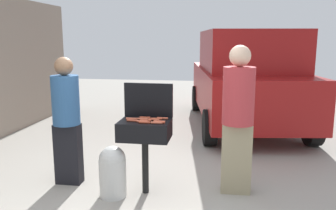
# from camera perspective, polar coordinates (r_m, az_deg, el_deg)

# --- Properties ---
(ground_plane) EXTENTS (24.00, 24.00, 0.00)m
(ground_plane) POSITION_cam_1_polar(r_m,az_deg,el_deg) (4.17, -6.44, -15.56)
(ground_plane) COLOR #9E998E
(bbq_grill) EXTENTS (0.60, 0.44, 0.90)m
(bbq_grill) POSITION_cam_1_polar(r_m,az_deg,el_deg) (4.14, -3.81, -4.49)
(bbq_grill) COLOR black
(bbq_grill) RESTS_ON ground
(grill_lid_open) EXTENTS (0.60, 0.05, 0.42)m
(grill_lid_open) POSITION_cam_1_polar(r_m,az_deg,el_deg) (4.28, -3.21, 0.82)
(grill_lid_open) COLOR black
(grill_lid_open) RESTS_ON bbq_grill
(hot_dog_0) EXTENTS (0.13, 0.03, 0.03)m
(hot_dog_0) POSITION_cam_1_polar(r_m,az_deg,el_deg) (4.06, -3.69, -2.55)
(hot_dog_0) COLOR #AD4228
(hot_dog_0) RESTS_ON bbq_grill
(hot_dog_1) EXTENTS (0.13, 0.03, 0.03)m
(hot_dog_1) POSITION_cam_1_polar(r_m,az_deg,el_deg) (3.94, -1.89, -2.93)
(hot_dog_1) COLOR #C6593D
(hot_dog_1) RESTS_ON bbq_grill
(hot_dog_2) EXTENTS (0.13, 0.03, 0.03)m
(hot_dog_2) POSITION_cam_1_polar(r_m,az_deg,el_deg) (4.14, -1.93, -2.29)
(hot_dog_2) COLOR #AD4228
(hot_dog_2) RESTS_ON bbq_grill
(hot_dog_3) EXTENTS (0.13, 0.03, 0.03)m
(hot_dog_3) POSITION_cam_1_polar(r_m,az_deg,el_deg) (4.16, -6.00, -2.25)
(hot_dog_3) COLOR #C6593D
(hot_dog_3) RESTS_ON bbq_grill
(hot_dog_4) EXTENTS (0.13, 0.03, 0.03)m
(hot_dog_4) POSITION_cam_1_polar(r_m,az_deg,el_deg) (4.02, -4.25, -2.71)
(hot_dog_4) COLOR #C6593D
(hot_dog_4) RESTS_ON bbq_grill
(hot_dog_5) EXTENTS (0.13, 0.03, 0.03)m
(hot_dog_5) POSITION_cam_1_polar(r_m,az_deg,el_deg) (4.09, -2.35, -2.43)
(hot_dog_5) COLOR #B74C33
(hot_dog_5) RESTS_ON bbq_grill
(hot_dog_6) EXTENTS (0.13, 0.03, 0.03)m
(hot_dog_6) POSITION_cam_1_polar(r_m,az_deg,el_deg) (3.97, -1.47, -2.84)
(hot_dog_6) COLOR #AD4228
(hot_dog_6) RESTS_ON bbq_grill
(hot_dog_7) EXTENTS (0.13, 0.03, 0.03)m
(hot_dog_7) POSITION_cam_1_polar(r_m,az_deg,el_deg) (4.17, -0.91, -2.19)
(hot_dog_7) COLOR #B74C33
(hot_dog_7) RESTS_ON bbq_grill
(hot_dog_8) EXTENTS (0.13, 0.03, 0.03)m
(hot_dog_8) POSITION_cam_1_polar(r_m,az_deg,el_deg) (4.14, -4.17, -2.30)
(hot_dog_8) COLOR #C6593D
(hot_dog_8) RESTS_ON bbq_grill
(hot_dog_9) EXTENTS (0.13, 0.03, 0.03)m
(hot_dog_9) POSITION_cam_1_polar(r_m,az_deg,el_deg) (4.21, -3.79, -2.08)
(hot_dog_9) COLOR #AD4228
(hot_dog_9) RESTS_ON bbq_grill
(hot_dog_10) EXTENTS (0.13, 0.03, 0.03)m
(hot_dog_10) POSITION_cam_1_polar(r_m,az_deg,el_deg) (3.97, -3.86, -2.87)
(hot_dog_10) COLOR #AD4228
(hot_dog_10) RESTS_ON bbq_grill
(hot_dog_11) EXTENTS (0.13, 0.04, 0.03)m
(hot_dog_11) POSITION_cam_1_polar(r_m,az_deg,el_deg) (4.07, -5.91, -2.55)
(hot_dog_11) COLOR #B74C33
(hot_dog_11) RESTS_ON bbq_grill
(hot_dog_12) EXTENTS (0.13, 0.03, 0.03)m
(hot_dog_12) POSITION_cam_1_polar(r_m,az_deg,el_deg) (4.00, -1.40, -2.73)
(hot_dog_12) COLOR #C6593D
(hot_dog_12) RESTS_ON bbq_grill
(propane_tank) EXTENTS (0.32, 0.32, 0.62)m
(propane_tank) POSITION_cam_1_polar(r_m,az_deg,el_deg) (4.23, -9.06, -10.52)
(propane_tank) COLOR silver
(propane_tank) RESTS_ON ground
(person_left) EXTENTS (0.34, 0.34, 1.63)m
(person_left) POSITION_cam_1_polar(r_m,az_deg,el_deg) (4.57, -16.30, -1.80)
(person_left) COLOR black
(person_left) RESTS_ON ground
(person_right) EXTENTS (0.37, 0.37, 1.78)m
(person_right) POSITION_cam_1_polar(r_m,az_deg,el_deg) (4.19, 11.37, -1.58)
(person_right) COLOR gray
(person_right) RESTS_ON ground
(parked_minivan) EXTENTS (2.55, 4.63, 2.02)m
(parked_minivan) POSITION_cam_1_polar(r_m,az_deg,el_deg) (7.62, 12.52, 4.31)
(parked_minivan) COLOR maroon
(parked_minivan) RESTS_ON ground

